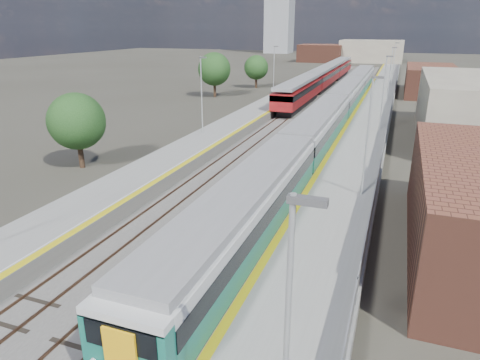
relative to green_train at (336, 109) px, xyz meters
The scene contains 11 objects.
ground 5.66m from the green_train, 106.89° to the left, with size 320.00×320.00×0.00m, color #47443A.
ballast_bed 8.64m from the green_train, 116.75° to the left, with size 10.50×155.00×0.06m, color #565451.
tracks 9.90m from the green_train, 109.07° to the left, with size 8.96×160.00×0.17m.
platform_right 8.53m from the green_train, 63.03° to the left, with size 4.70×155.00×8.52m.
platform_left 13.03m from the green_train, 144.84° to the left, with size 4.30×155.00×8.52m.
buildings 95.94m from the green_train, 101.85° to the left, with size 72.00×185.50×40.00m.
green_train is the anchor object (origin of this frame).
red_train 33.92m from the green_train, 101.91° to the left, with size 3.08×62.44×3.89m.
tree_a 28.43m from the green_train, 128.67° to the right, with size 4.63×4.63×6.27m.
tree_b 28.16m from the green_train, 143.07° to the left, with size 5.39×5.39×7.30m.
tree_c 35.67m from the green_train, 123.00° to the left, with size 4.55×4.55×6.17m.
Camera 1 is at (8.09, -4.70, 11.21)m, focal length 32.00 mm.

